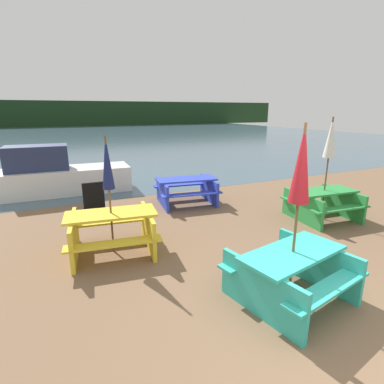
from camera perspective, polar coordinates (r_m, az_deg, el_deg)
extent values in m
plane|color=brown|center=(4.07, 27.55, -26.49)|extent=(60.00, 60.00, 0.00)
cube|color=#425B6B|center=(33.97, -20.80, 10.02)|extent=(60.00, 50.00, 0.00)
cube|color=#193319|center=(53.84, -22.87, 13.60)|extent=(80.00, 1.60, 4.00)
cube|color=#33B7A8|center=(4.40, 18.68, -10.94)|extent=(1.64, 0.98, 0.04)
cube|color=#33B7A8|center=(4.28, 24.57, -16.34)|extent=(1.56, 0.57, 0.04)
cube|color=#33B7A8|center=(4.81, 13.02, -11.59)|extent=(1.56, 0.57, 0.04)
cube|color=#33B7A8|center=(4.14, 12.84, -18.13)|extent=(0.33, 1.37, 0.69)
cube|color=#33B7A8|center=(5.04, 22.61, -12.51)|extent=(0.33, 1.37, 0.69)
cube|color=green|center=(7.93, 23.89, 0.18)|extent=(1.57, 0.84, 0.04)
cube|color=green|center=(7.63, 26.46, -2.84)|extent=(1.53, 0.42, 0.04)
cube|color=green|center=(8.39, 21.15, -0.70)|extent=(1.53, 0.42, 0.04)
cube|color=green|center=(7.62, 20.21, -2.87)|extent=(0.20, 1.38, 0.68)
cube|color=green|center=(8.45, 26.68, -1.84)|extent=(0.20, 1.38, 0.68)
cube|color=yellow|center=(5.72, -15.18, -4.03)|extent=(1.71, 0.91, 0.04)
cube|color=yellow|center=(5.34, -14.63, -9.48)|extent=(1.65, 0.49, 0.04)
cube|color=yellow|center=(6.36, -15.20, -5.42)|extent=(1.65, 0.49, 0.04)
cube|color=yellow|center=(5.88, -21.56, -8.12)|extent=(0.25, 1.38, 0.73)
cube|color=yellow|center=(5.91, -8.32, -7.03)|extent=(0.25, 1.38, 0.73)
cube|color=blue|center=(8.46, -1.11, 2.47)|extent=(1.75, 0.92, 0.04)
cube|color=blue|center=(8.02, 0.01, -0.41)|extent=(1.69, 0.50, 0.04)
cube|color=blue|center=(9.04, -2.08, 1.40)|extent=(1.69, 0.50, 0.04)
cube|color=blue|center=(8.39, -5.65, -0.31)|extent=(0.25, 1.38, 0.69)
cube|color=blue|center=(8.76, 3.27, 0.42)|extent=(0.25, 1.38, 0.69)
cylinder|color=brown|center=(5.62, -15.42, -0.80)|extent=(0.04, 0.04, 2.18)
cone|color=navy|center=(5.49, -15.88, 5.41)|extent=(0.22, 0.22, 0.95)
cylinder|color=brown|center=(4.21, 19.28, -4.62)|extent=(0.04, 0.04, 2.46)
cone|color=#A81923|center=(4.03, 20.18, 5.10)|extent=(0.27, 0.27, 1.02)
cylinder|color=brown|center=(7.82, 24.30, 3.87)|extent=(0.04, 0.04, 2.46)
cone|color=white|center=(7.72, 24.93, 9.42)|extent=(0.27, 0.27, 0.93)
cube|color=silver|center=(10.52, -22.99, 2.04)|extent=(4.09, 1.51, 0.80)
cube|color=navy|center=(10.42, -27.43, 5.79)|extent=(1.81, 1.01, 0.76)
cube|color=black|center=(8.43, -18.23, -0.74)|extent=(0.55, 0.08, 0.75)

